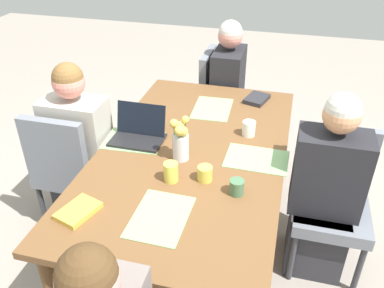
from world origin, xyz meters
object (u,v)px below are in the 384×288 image
(dining_table, at_px, (192,161))
(book_blue_cover, at_px, (78,211))
(coffee_mug_centre_left, at_px, (205,174))
(chair_near_left_mid, at_px, (69,165))
(person_far_left_far, at_px, (324,197))
(chair_head_left_left_near, at_px, (220,96))
(chair_far_left_far, at_px, (333,194))
(laptop_near_left_mid, at_px, (138,133))
(person_head_left_left_near, at_px, (227,97))
(person_near_left_mid, at_px, (81,157))
(coffee_mug_centre_right, at_px, (171,172))
(flower_vase, at_px, (180,140))
(book_red_cover, at_px, (257,99))
(coffee_mug_near_left, at_px, (237,187))
(coffee_mug_near_right, at_px, (249,128))

(dining_table, xyz_separation_m, book_blue_cover, (0.67, -0.39, 0.08))
(dining_table, relative_size, coffee_mug_centre_left, 23.12)
(chair_near_left_mid, xyz_separation_m, book_blue_cover, (0.64, 0.45, 0.25))
(person_far_left_far, bearing_deg, chair_head_left_left_near, -144.97)
(chair_far_left_far, bearing_deg, laptop_near_left_mid, -87.40)
(chair_far_left_far, height_order, coffee_mug_centre_left, chair_far_left_far)
(person_head_left_left_near, relative_size, chair_near_left_mid, 1.33)
(person_near_left_mid, height_order, laptop_near_left_mid, person_near_left_mid)
(person_far_left_far, relative_size, book_blue_cover, 5.97)
(chair_far_left_far, distance_m, coffee_mug_centre_right, 1.02)
(chair_head_left_left_near, distance_m, person_near_left_mid, 1.42)
(dining_table, relative_size, flower_vase, 7.25)
(book_red_cover, xyz_separation_m, book_blue_cover, (1.45, -0.68, -0.00))
(laptop_near_left_mid, relative_size, coffee_mug_centre_right, 2.94)
(coffee_mug_near_left, xyz_separation_m, coffee_mug_centre_left, (-0.07, -0.18, 0.00))
(coffee_mug_centre_right, bearing_deg, person_head_left_left_near, 178.70)
(person_head_left_left_near, distance_m, chair_near_left_mid, 1.50)
(coffee_mug_centre_right, bearing_deg, flower_vase, -178.09)
(laptop_near_left_mid, xyz_separation_m, coffee_mug_near_left, (0.37, 0.68, -0.00))
(chair_near_left_mid, bearing_deg, coffee_mug_centre_left, 76.85)
(person_far_left_far, xyz_separation_m, coffee_mug_near_right, (-0.25, -0.50, 0.25))
(coffee_mug_near_right, distance_m, book_red_cover, 0.51)
(person_head_left_left_near, bearing_deg, coffee_mug_near_left, 11.87)
(laptop_near_left_mid, relative_size, book_blue_cover, 1.60)
(coffee_mug_centre_right, height_order, book_blue_cover, coffee_mug_centre_right)
(flower_vase, distance_m, coffee_mug_centre_right, 0.23)
(chair_far_left_far, bearing_deg, coffee_mug_centre_left, -63.47)
(chair_head_left_left_near, xyz_separation_m, person_far_left_far, (1.25, 0.87, 0.03))
(dining_table, relative_size, person_near_left_mid, 1.63)
(flower_vase, bearing_deg, coffee_mug_centre_right, 1.91)
(chair_head_left_left_near, relative_size, coffee_mug_centre_right, 8.27)
(chair_far_left_far, height_order, book_red_cover, chair_far_left_far)
(coffee_mug_near_right, bearing_deg, chair_near_left_mid, -75.28)
(chair_head_left_left_near, height_order, person_near_left_mid, person_near_left_mid)
(person_head_left_left_near, relative_size, coffee_mug_near_left, 14.54)
(book_red_cover, bearing_deg, laptop_near_left_mid, -24.71)
(chair_far_left_far, bearing_deg, dining_table, -83.30)
(flower_vase, height_order, book_blue_cover, flower_vase)
(chair_near_left_mid, relative_size, flower_vase, 3.35)
(person_head_left_left_near, height_order, laptop_near_left_mid, person_head_left_left_near)
(chair_near_left_mid, xyz_separation_m, coffee_mug_centre_left, (0.23, 0.99, 0.28))
(person_near_left_mid, relative_size, coffee_mug_near_right, 12.51)
(person_head_left_left_near, distance_m, person_near_left_mid, 1.40)
(coffee_mug_near_left, height_order, coffee_mug_near_right, coffee_mug_near_right)
(person_head_left_left_near, xyz_separation_m, coffee_mug_near_right, (0.94, 0.30, 0.25))
(coffee_mug_centre_left, bearing_deg, dining_table, -151.73)
(chair_head_left_left_near, relative_size, person_near_left_mid, 0.75)
(person_near_left_mid, bearing_deg, person_far_left_far, 89.23)
(dining_table, relative_size, coffee_mug_near_left, 23.71)
(chair_head_left_left_near, xyz_separation_m, flower_vase, (1.36, 0.03, 0.36))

